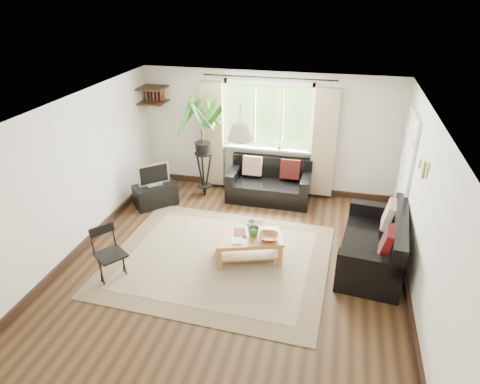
% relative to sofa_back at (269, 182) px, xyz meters
% --- Properties ---
extents(floor, '(5.50, 5.50, 0.00)m').
position_rel_sofa_back_xyz_m(floor, '(-0.13, -2.29, -0.37)').
color(floor, black).
rests_on(floor, ground).
extents(ceiling, '(5.50, 5.50, 0.00)m').
position_rel_sofa_back_xyz_m(ceiling, '(-0.13, -2.29, 2.03)').
color(ceiling, white).
rests_on(ceiling, floor).
extents(wall_back, '(5.00, 0.02, 2.40)m').
position_rel_sofa_back_xyz_m(wall_back, '(-0.13, 0.46, 0.83)').
color(wall_back, silver).
rests_on(wall_back, floor).
extents(wall_front, '(5.00, 0.02, 2.40)m').
position_rel_sofa_back_xyz_m(wall_front, '(-0.13, -5.04, 0.83)').
color(wall_front, silver).
rests_on(wall_front, floor).
extents(wall_left, '(0.02, 5.50, 2.40)m').
position_rel_sofa_back_xyz_m(wall_left, '(-2.63, -2.29, 0.83)').
color(wall_left, silver).
rests_on(wall_left, floor).
extents(wall_right, '(0.02, 5.50, 2.40)m').
position_rel_sofa_back_xyz_m(wall_right, '(2.37, -2.29, 0.83)').
color(wall_right, silver).
rests_on(wall_right, floor).
extents(rug, '(3.41, 2.95, 0.02)m').
position_rel_sofa_back_xyz_m(rug, '(-0.39, -2.20, -0.36)').
color(rug, '#BEB693').
rests_on(rug, floor).
extents(window, '(2.50, 0.16, 2.16)m').
position_rel_sofa_back_xyz_m(window, '(-0.13, 0.42, 1.18)').
color(window, white).
rests_on(window, wall_back).
extents(door, '(0.06, 0.96, 2.06)m').
position_rel_sofa_back_xyz_m(door, '(2.34, -0.59, 0.63)').
color(door, silver).
rests_on(door, wall_right).
extents(corner_shelf, '(0.50, 0.50, 0.34)m').
position_rel_sofa_back_xyz_m(corner_shelf, '(-2.38, 0.21, 1.52)').
color(corner_shelf, black).
rests_on(corner_shelf, wall_back).
extents(pendant_lamp, '(0.36, 0.36, 0.54)m').
position_rel_sofa_back_xyz_m(pendant_lamp, '(-0.13, -1.89, 1.68)').
color(pendant_lamp, beige).
rests_on(pendant_lamp, ceiling).
extents(wall_sconce, '(0.12, 0.12, 0.28)m').
position_rel_sofa_back_xyz_m(wall_sconce, '(2.30, -1.99, 1.37)').
color(wall_sconce, beige).
rests_on(wall_sconce, wall_right).
extents(sofa_back, '(1.59, 0.80, 0.75)m').
position_rel_sofa_back_xyz_m(sofa_back, '(0.00, 0.00, 0.00)').
color(sofa_back, black).
rests_on(sofa_back, floor).
extents(sofa_right, '(1.81, 1.04, 0.81)m').
position_rel_sofa_back_xyz_m(sofa_right, '(1.88, -1.77, 0.03)').
color(sofa_right, black).
rests_on(sofa_right, floor).
extents(coffee_table, '(1.13, 0.84, 0.41)m').
position_rel_sofa_back_xyz_m(coffee_table, '(0.05, -2.09, -0.17)').
color(coffee_table, '#986232').
rests_on(coffee_table, floor).
extents(table_plant, '(0.35, 0.34, 0.31)m').
position_rel_sofa_back_xyz_m(table_plant, '(0.12, -2.02, 0.19)').
color(table_plant, '#386126').
rests_on(table_plant, coffee_table).
extents(bowl, '(0.32, 0.32, 0.08)m').
position_rel_sofa_back_xyz_m(bowl, '(0.35, -2.09, 0.08)').
color(bowl, brown).
rests_on(bowl, coffee_table).
extents(book_a, '(0.19, 0.24, 0.02)m').
position_rel_sofa_back_xyz_m(book_a, '(-0.17, -2.26, 0.05)').
color(book_a, silver).
rests_on(book_a, coffee_table).
extents(book_b, '(0.24, 0.28, 0.02)m').
position_rel_sofa_back_xyz_m(book_b, '(-0.18, -2.05, 0.05)').
color(book_b, brown).
rests_on(book_b, coffee_table).
extents(tv_stand, '(0.86, 0.85, 0.42)m').
position_rel_sofa_back_xyz_m(tv_stand, '(-2.07, -0.74, -0.16)').
color(tv_stand, black).
rests_on(tv_stand, floor).
extents(tv, '(0.57, 0.56, 0.46)m').
position_rel_sofa_back_xyz_m(tv, '(-2.07, -0.74, 0.27)').
color(tv, '#A5A5AA').
rests_on(tv, tv_stand).
extents(palm_stand, '(0.84, 0.84, 1.98)m').
position_rel_sofa_back_xyz_m(palm_stand, '(-1.28, -0.13, 0.62)').
color(palm_stand, black).
rests_on(palm_stand, floor).
extents(folding_chair, '(0.58, 0.58, 0.81)m').
position_rel_sofa_back_xyz_m(folding_chair, '(-1.74, -3.02, 0.03)').
color(folding_chair, black).
rests_on(folding_chair, floor).
extents(sill_plant, '(0.14, 0.10, 0.27)m').
position_rel_sofa_back_xyz_m(sill_plant, '(0.12, 0.34, 0.69)').
color(sill_plant, '#2D6023').
rests_on(sill_plant, window).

